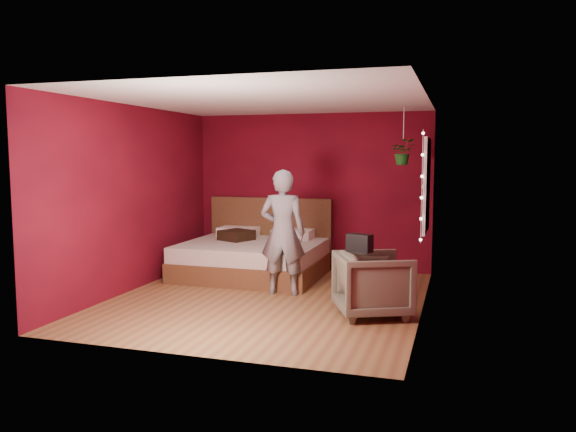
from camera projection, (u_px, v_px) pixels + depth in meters
name	position (u px, v px, depth m)	size (l,w,h in m)	color
floor	(268.00, 299.00, 7.46)	(4.50, 4.50, 0.00)	olive
room_walls	(267.00, 172.00, 7.28)	(4.04, 4.54, 2.62)	maroon
window	(426.00, 185.00, 7.58)	(0.05, 0.97, 1.27)	white
fairy_lights	(422.00, 187.00, 7.09)	(0.04, 0.04, 1.45)	silver
bed	(255.00, 256.00, 8.95)	(2.15, 1.83, 1.18)	brown
person	(283.00, 232.00, 7.65)	(0.62, 0.41, 1.71)	gray
armchair	(373.00, 284.00, 6.63)	(0.81, 0.83, 0.76)	#605D4C
handbag	(360.00, 243.00, 6.65)	(0.30, 0.15, 0.21)	black
throw_pillow	(236.00, 235.00, 9.08)	(0.45, 0.45, 0.16)	black
hanging_plant	(403.00, 152.00, 8.04)	(0.38, 0.35, 0.84)	silver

